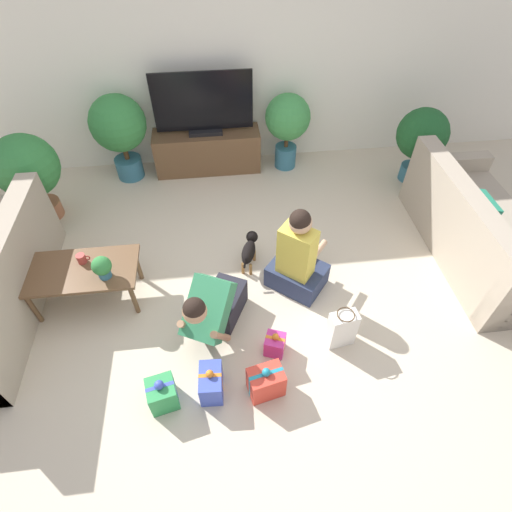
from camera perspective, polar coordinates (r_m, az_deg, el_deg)
name	(u,v)px	position (r m, az deg, el deg)	size (l,w,h in m)	color
ground_plane	(253,308)	(3.83, -0.41, -7.50)	(16.00, 16.00, 0.00)	beige
wall_back	(227,59)	(5.18, -4.10, 26.27)	(8.40, 0.06, 2.60)	white
sofa_right	(478,232)	(4.71, 29.12, 3.04)	(0.92, 1.99, 0.83)	tan
coffee_table	(82,273)	(3.94, -23.61, -2.22)	(1.00, 0.54, 0.42)	brown
tv_console	(208,151)	(5.40, -6.92, 14.64)	(1.34, 0.39, 0.53)	brown
tv	(203,107)	(5.11, -7.55, 20.38)	(1.18, 0.20, 0.76)	black
potted_plant_back_right	(287,122)	(5.25, 4.52, 18.57)	(0.56, 0.56, 0.98)	#336B84
potted_plant_corner_left	(27,169)	(4.99, -29.88, 10.68)	(0.68, 0.68, 1.02)	#A36042
potted_plant_back_left	(119,128)	(5.26, -18.99, 16.95)	(0.67, 0.67, 1.08)	#336B84
potted_plant_corner_right	(422,136)	(5.37, 22.60, 15.49)	(0.61, 0.61, 0.95)	#336B84
person_kneeling	(214,307)	(3.44, -6.03, -7.27)	(0.62, 0.83, 0.79)	#23232D
person_sitting	(297,260)	(3.75, 5.94, -0.57)	(0.66, 0.64, 0.98)	#283351
dog	(249,249)	(4.04, -0.95, 0.99)	(0.22, 0.46, 0.31)	black
gift_box_a	(211,383)	(3.32, -6.41, -17.57)	(0.19, 0.28, 0.31)	#3D51BC
gift_box_b	(266,382)	(3.29, 1.43, -17.54)	(0.31, 0.24, 0.34)	red
gift_box_c	(162,394)	(3.34, -13.23, -18.61)	(0.25, 0.25, 0.32)	#2D934C
gift_box_d	(275,344)	(3.50, 2.72, -12.46)	(0.21, 0.21, 0.25)	#CC3389
gift_bag_a	(342,329)	(3.54, 12.16, -10.11)	(0.25, 0.17, 0.41)	white
mug	(82,259)	(3.93, -23.63, -0.34)	(0.12, 0.08, 0.09)	#B23D38
tabletop_plant	(102,267)	(3.68, -21.15, -1.47)	(0.17, 0.17, 0.22)	#336B84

